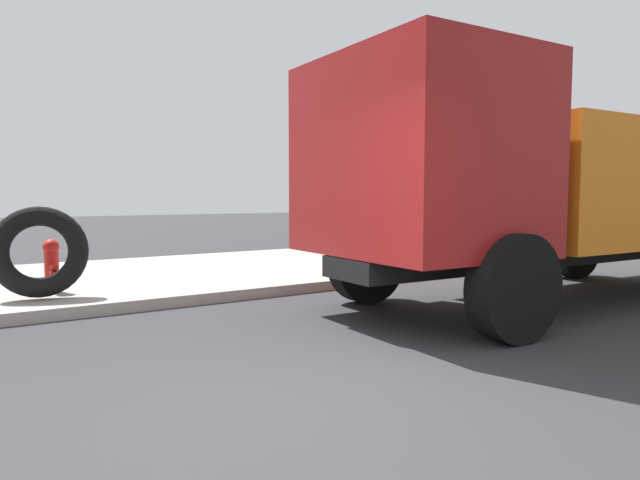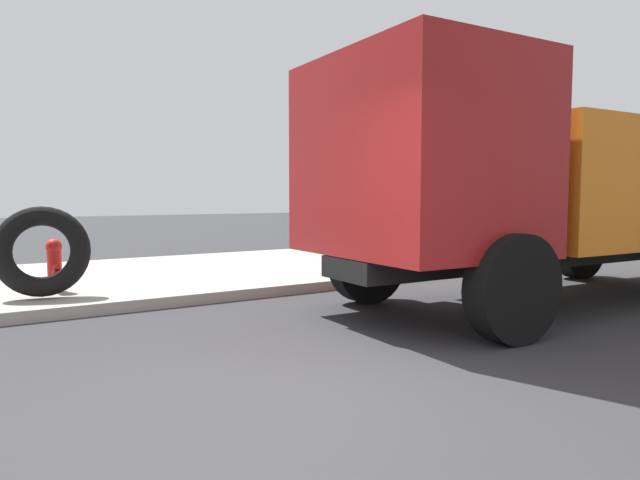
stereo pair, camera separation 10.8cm
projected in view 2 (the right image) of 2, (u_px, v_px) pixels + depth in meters
name	position (u px, v px, depth m)	size (l,w,h in m)	color
ground_plane	(272.00, 421.00, 3.67)	(80.00, 80.00, 0.00)	#2D2D30
sidewalk_curb	(85.00, 282.00, 9.12)	(36.00, 5.00, 0.15)	#99968E
fire_hydrant	(55.00, 263.00, 7.75)	(0.21, 0.48, 0.73)	red
loose_tire	(42.00, 251.00, 7.26)	(1.18, 1.18, 0.25)	black
dump_truck_orange	(549.00, 185.00, 7.62)	(7.10, 3.04, 3.00)	orange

